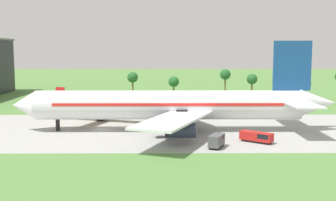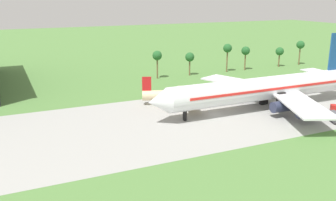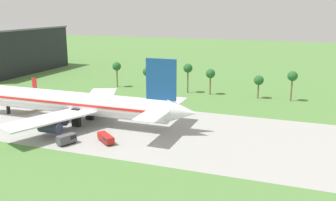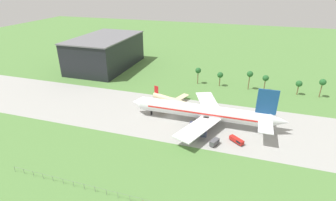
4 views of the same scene
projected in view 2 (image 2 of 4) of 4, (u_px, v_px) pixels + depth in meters
ground_plane at (215, 114)px, 99.99m from camera, size 600.00×600.00×0.00m
taxiway_strip at (215, 114)px, 99.99m from camera, size 320.00×44.00×0.02m
jet_airliner at (270, 88)px, 104.13m from camera, size 72.09×51.82×20.07m
regional_aircraft at (188, 95)px, 109.00m from camera, size 26.08×23.77×8.32m
fuel_truck at (334, 117)px, 93.75m from camera, size 3.65×5.08×2.49m
palm_tree_row at (236, 52)px, 155.08m from camera, size 73.89×3.60×11.62m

